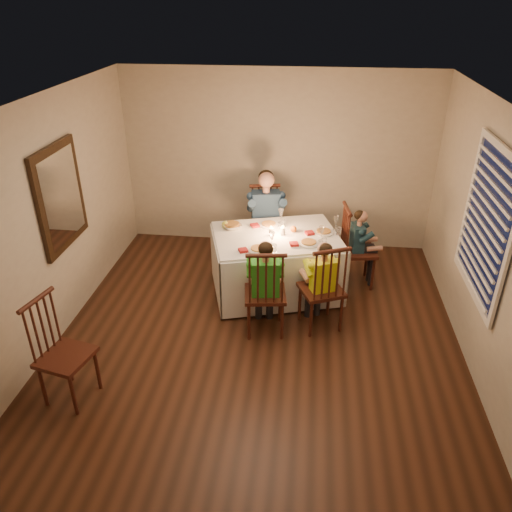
# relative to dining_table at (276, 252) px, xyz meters

# --- Properties ---
(ground) EXTENTS (5.00, 5.00, 0.00)m
(ground) POSITION_rel_dining_table_xyz_m (-0.11, -1.03, -0.58)
(ground) COLOR black
(ground) RESTS_ON ground
(wall_left) EXTENTS (0.02, 5.00, 2.60)m
(wall_left) POSITION_rel_dining_table_xyz_m (-2.36, -1.03, 0.72)
(wall_left) COLOR beige
(wall_left) RESTS_ON ground
(wall_right) EXTENTS (0.02, 5.00, 2.60)m
(wall_right) POSITION_rel_dining_table_xyz_m (2.14, -1.03, 0.72)
(wall_right) COLOR beige
(wall_right) RESTS_ON ground
(wall_back) EXTENTS (4.50, 0.02, 2.60)m
(wall_back) POSITION_rel_dining_table_xyz_m (-0.11, 1.47, 0.72)
(wall_back) COLOR beige
(wall_back) RESTS_ON ground
(ceiling) EXTENTS (5.00, 5.00, 0.00)m
(ceiling) POSITION_rel_dining_table_xyz_m (-0.11, -1.03, 2.02)
(ceiling) COLOR white
(ceiling) RESTS_ON wall_back
(dining_table) EXTENTS (1.81, 1.52, 0.78)m
(dining_table) POSITION_rel_dining_table_xyz_m (0.00, 0.00, 0.00)
(dining_table) COLOR white
(dining_table) RESTS_ON ground
(chair_adult) EXTENTS (0.53, 0.52, 1.11)m
(chair_adult) POSITION_rel_dining_table_xyz_m (-0.21, 0.81, -0.58)
(chair_adult) COLOR black
(chair_adult) RESTS_ON ground
(chair_near_left) EXTENTS (0.51, 0.49, 1.11)m
(chair_near_left) POSITION_rel_dining_table_xyz_m (-0.05, -0.86, -0.58)
(chair_near_left) COLOR black
(chair_near_left) RESTS_ON ground
(chair_near_right) EXTENTS (0.59, 0.58, 1.11)m
(chair_near_right) POSITION_rel_dining_table_xyz_m (0.57, -0.70, -0.58)
(chair_near_right) COLOR black
(chair_near_right) RESTS_ON ground
(chair_end) EXTENTS (0.50, 0.52, 1.11)m
(chair_end) POSITION_rel_dining_table_xyz_m (1.05, 0.33, -0.58)
(chair_end) COLOR black
(chair_end) RESTS_ON ground
(chair_extra) EXTENTS (0.52, 0.54, 1.10)m
(chair_extra) POSITION_rel_dining_table_xyz_m (-1.79, -2.14, -0.58)
(chair_extra) COLOR black
(chair_extra) RESTS_ON ground
(adult) EXTENTS (0.60, 0.57, 1.36)m
(adult) POSITION_rel_dining_table_xyz_m (-0.21, 0.81, -0.58)
(adult) COLOR navy
(adult) RESTS_ON ground
(child_green) EXTENTS (0.45, 0.42, 1.16)m
(child_green) POSITION_rel_dining_table_xyz_m (-0.05, -0.86, -0.58)
(child_green) COLOR green
(child_green) RESTS_ON ground
(child_yellow) EXTENTS (0.47, 0.46, 1.10)m
(child_yellow) POSITION_rel_dining_table_xyz_m (0.57, -0.70, -0.58)
(child_yellow) COLOR #EDF31A
(child_yellow) RESTS_ON ground
(child_teal) EXTENTS (0.37, 0.39, 1.06)m
(child_teal) POSITION_rel_dining_table_xyz_m (1.05, 0.33, -0.58)
(child_teal) COLOR #1B3743
(child_teal) RESTS_ON ground
(setting_adult) EXTENTS (0.32, 0.32, 0.02)m
(setting_adult) POSITION_rel_dining_table_xyz_m (-0.12, 0.28, 0.24)
(setting_adult) COLOR white
(setting_adult) RESTS_ON dining_table
(setting_green) EXTENTS (0.32, 0.32, 0.02)m
(setting_green) POSITION_rel_dining_table_xyz_m (-0.18, -0.42, 0.24)
(setting_green) COLOR white
(setting_green) RESTS_ON dining_table
(setting_yellow) EXTENTS (0.32, 0.32, 0.02)m
(setting_yellow) POSITION_rel_dining_table_xyz_m (0.40, -0.19, 0.24)
(setting_yellow) COLOR white
(setting_yellow) RESTS_ON dining_table
(setting_teal) EXTENTS (0.32, 0.32, 0.02)m
(setting_teal) POSITION_rel_dining_table_xyz_m (0.58, 0.13, 0.24)
(setting_teal) COLOR white
(setting_teal) RESTS_ON dining_table
(candle_left) EXTENTS (0.06, 0.06, 0.10)m
(candle_left) POSITION_rel_dining_table_xyz_m (-0.07, -0.02, 0.28)
(candle_left) COLOR white
(candle_left) RESTS_ON dining_table
(candle_right) EXTENTS (0.06, 0.06, 0.10)m
(candle_right) POSITION_rel_dining_table_xyz_m (0.08, 0.02, 0.28)
(candle_right) COLOR white
(candle_right) RESTS_ON dining_table
(squash) EXTENTS (0.09, 0.09, 0.09)m
(squash) POSITION_rel_dining_table_xyz_m (-0.67, 0.14, 0.28)
(squash) COLOR yellow
(squash) RESTS_ON dining_table
(orange_fruit) EXTENTS (0.08, 0.08, 0.08)m
(orange_fruit) POSITION_rel_dining_table_xyz_m (0.20, 0.12, 0.27)
(orange_fruit) COLOR orange
(orange_fruit) RESTS_ON dining_table
(serving_bowl) EXTENTS (0.33, 0.33, 0.06)m
(serving_bowl) POSITION_rel_dining_table_xyz_m (-0.58, 0.14, 0.26)
(serving_bowl) COLOR white
(serving_bowl) RESTS_ON dining_table
(wall_mirror) EXTENTS (0.06, 0.95, 1.15)m
(wall_mirror) POSITION_rel_dining_table_xyz_m (-2.33, -0.73, 0.92)
(wall_mirror) COLOR black
(wall_mirror) RESTS_ON wall_left
(window_blinds) EXTENTS (0.07, 1.34, 1.54)m
(window_blinds) POSITION_rel_dining_table_xyz_m (2.10, -0.93, 0.92)
(window_blinds) COLOR black
(window_blinds) RESTS_ON wall_right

